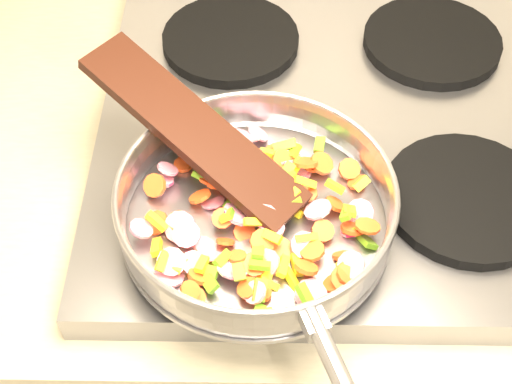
{
  "coord_description": "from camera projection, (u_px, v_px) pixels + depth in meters",
  "views": [
    {
      "loc": [
        -0.79,
        1.01,
        1.58
      ],
      "look_at": [
        -0.8,
        1.48,
        1.01
      ],
      "focal_mm": 50.0,
      "sensor_mm": 36.0,
      "label": 1
    }
  ],
  "objects": [
    {
      "name": "vegetable_heap",
      "position": [
        259.0,
        211.0,
        0.76
      ],
      "size": [
        0.27,
        0.27,
        0.05
      ],
      "color": "yellow",
      "rests_on": "saute_pan"
    },
    {
      "name": "grate_fr",
      "position": [
        467.0,
        198.0,
        0.81
      ],
      "size": [
        0.19,
        0.19,
        0.02
      ],
      "primitive_type": "cylinder",
      "color": "black",
      "rests_on": "cooktop"
    },
    {
      "name": "saute_pan",
      "position": [
        257.0,
        206.0,
        0.75
      ],
      "size": [
        0.34,
        0.49,
        0.06
      ],
      "rotation": [
        0.0,
        0.0,
        0.36
      ],
      "color": "#9E9EA5",
      "rests_on": "grate_fl"
    },
    {
      "name": "grate_bl",
      "position": [
        231.0,
        40.0,
        0.99
      ],
      "size": [
        0.19,
        0.19,
        0.02
      ],
      "primitive_type": "cylinder",
      "color": "black",
      "rests_on": "cooktop"
    },
    {
      "name": "cooktop",
      "position": [
        335.0,
        127.0,
        0.92
      ],
      "size": [
        0.6,
        0.6,
        0.04
      ],
      "primitive_type": "cube",
      "color": "#939399",
      "rests_on": "counter_top"
    },
    {
      "name": "grate_fl",
      "position": [
        221.0,
        195.0,
        0.81
      ],
      "size": [
        0.19,
        0.19,
        0.02
      ],
      "primitive_type": "cylinder",
      "color": "black",
      "rests_on": "cooktop"
    },
    {
      "name": "wooden_spatula",
      "position": [
        193.0,
        130.0,
        0.78
      ],
      "size": [
        0.26,
        0.23,
        0.09
      ],
      "primitive_type": "cube",
      "rotation": [
        0.0,
        -0.27,
        2.47
      ],
      "color": "black",
      "rests_on": "saute_pan"
    },
    {
      "name": "grate_br",
      "position": [
        432.0,
        42.0,
        0.99
      ],
      "size": [
        0.19,
        0.19,
        0.02
      ],
      "primitive_type": "cylinder",
      "color": "black",
      "rests_on": "cooktop"
    }
  ]
}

